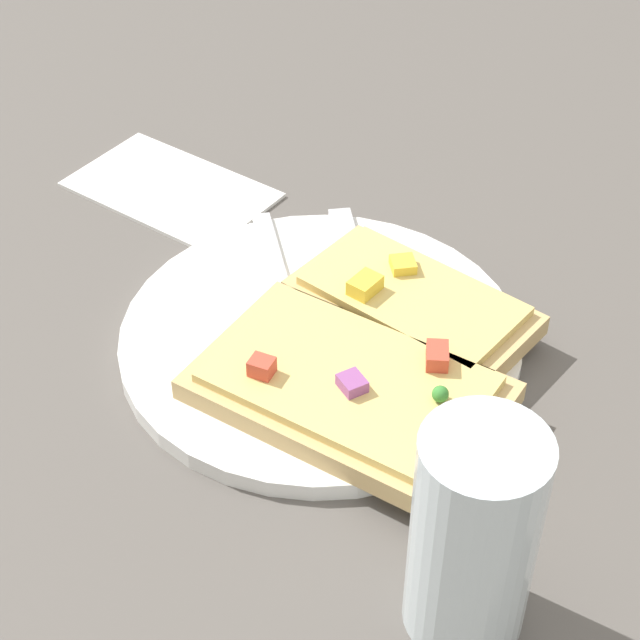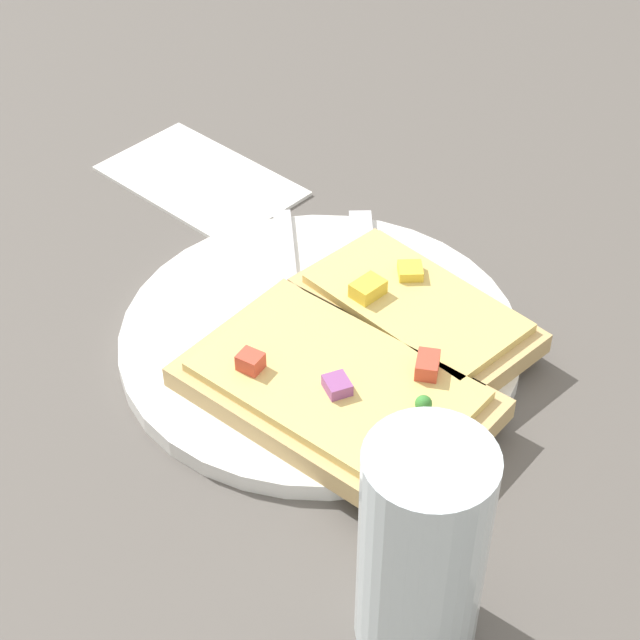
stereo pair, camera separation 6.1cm
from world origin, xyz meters
name	(u,v)px [view 2 (the right image)]	position (x,y,z in m)	size (l,w,h in m)	color
ground_plane	(320,345)	(0.00, 0.00, 0.00)	(4.00, 4.00, 0.00)	#56514C
plate	(320,339)	(0.00, 0.00, 0.01)	(0.26, 0.26, 0.01)	white
fork	(291,316)	(-0.02, 0.00, 0.01)	(0.17, 0.16, 0.01)	silver
knife	(365,284)	(-0.01, 0.05, 0.01)	(0.14, 0.15, 0.01)	silver
pizza_slice_main	(337,389)	(0.05, -0.04, 0.02)	(0.18, 0.12, 0.03)	tan
pizza_slice_corner	(415,311)	(0.04, 0.05, 0.02)	(0.16, 0.09, 0.03)	tan
crumb_scatter	(366,325)	(0.02, 0.02, 0.02)	(0.09, 0.10, 0.01)	#DAB873
drinking_glass	(422,549)	(0.18, -0.12, 0.06)	(0.06, 0.06, 0.13)	silver
napkin	(200,179)	(-0.20, 0.08, 0.00)	(0.15, 0.09, 0.01)	white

